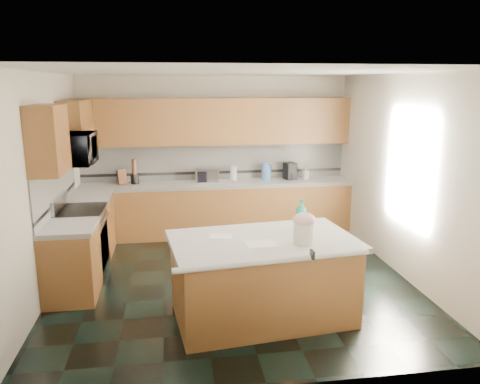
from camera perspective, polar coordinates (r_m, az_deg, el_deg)
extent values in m
plane|color=black|center=(6.37, -0.89, -10.63)|extent=(4.60, 4.60, 0.00)
plane|color=white|center=(5.84, -0.99, 14.46)|extent=(4.60, 4.60, 0.00)
cube|color=beige|center=(8.23, -3.05, 4.58)|extent=(4.60, 0.04, 2.70)
cube|color=beige|center=(3.74, 3.72, -5.73)|extent=(4.60, 0.04, 2.70)
cube|color=beige|center=(6.11, -23.05, 0.61)|extent=(0.04, 4.60, 2.70)
cube|color=beige|center=(6.66, 19.28, 1.87)|extent=(0.04, 4.60, 2.70)
cube|color=#5B3617|center=(8.10, -2.76, -2.20)|extent=(4.60, 0.60, 0.86)
cube|color=white|center=(7.99, -2.79, 0.98)|extent=(4.60, 0.64, 0.06)
cube|color=#5B3617|center=(7.98, -2.97, 8.58)|extent=(4.60, 0.33, 0.78)
cube|color=silver|center=(8.21, -3.02, 3.75)|extent=(4.60, 0.02, 0.63)
cube|color=black|center=(8.24, -3.00, 2.41)|extent=(4.60, 0.01, 0.05)
cube|color=#5B3617|center=(7.49, -17.65, -4.09)|extent=(0.60, 0.82, 0.86)
cube|color=white|center=(7.37, -17.89, -0.67)|extent=(0.64, 0.82, 0.06)
cube|color=#5B3617|center=(6.06, -19.88, -8.28)|extent=(0.60, 0.72, 0.86)
cube|color=white|center=(5.92, -20.22, -4.12)|extent=(0.64, 0.72, 0.06)
cube|color=silver|center=(6.65, -21.54, 0.66)|extent=(0.02, 2.30, 0.63)
cube|color=black|center=(6.69, -21.36, -0.97)|extent=(0.01, 2.30, 0.05)
cube|color=#5B3617|center=(7.37, -19.33, 7.51)|extent=(0.33, 1.09, 0.78)
cube|color=#5B3617|center=(5.75, -22.36, 5.93)|extent=(0.33, 0.72, 0.78)
cube|color=#B7B7BC|center=(6.74, -18.68, -5.96)|extent=(0.60, 0.76, 0.88)
cube|color=black|center=(6.71, -16.21, -6.24)|extent=(0.02, 0.68, 0.55)
cube|color=black|center=(6.62, -18.97, -2.18)|extent=(0.62, 0.78, 0.04)
cylinder|color=#B7B7BC|center=(6.59, -16.16, -3.11)|extent=(0.02, 0.66, 0.02)
cube|color=#B7B7BC|center=(6.64, -21.25, -1.24)|extent=(0.06, 0.76, 0.18)
imported|color=#B7B7BC|center=(6.46, -19.51, 4.97)|extent=(0.50, 0.73, 0.41)
cube|color=#5B3617|center=(5.27, 2.78, -10.76)|extent=(2.00, 1.29, 0.86)
cube|color=white|center=(5.10, 2.84, -6.02)|extent=(2.11, 1.40, 0.06)
cylinder|color=white|center=(4.56, 4.29, -8.40)|extent=(1.98, 0.29, 0.06)
cylinder|color=white|center=(4.95, 7.78, -4.98)|extent=(0.25, 0.25, 0.23)
ellipsoid|color=#E0A6B3|center=(4.91, 7.83, -3.34)|extent=(0.23, 0.23, 0.15)
cylinder|color=tan|center=(4.89, 7.85, -2.78)|extent=(0.08, 0.03, 0.03)
sphere|color=tan|center=(4.88, 7.41, -2.80)|extent=(0.04, 0.04, 0.04)
sphere|color=tan|center=(4.90, 8.29, -2.76)|extent=(0.04, 0.04, 0.04)
imported|color=teal|center=(5.41, 7.45, -2.73)|extent=(0.18, 0.18, 0.35)
cube|color=white|center=(4.93, 2.58, -6.33)|extent=(0.34, 0.26, 0.00)
cube|color=white|center=(5.16, -2.37, -5.41)|extent=(0.28, 0.23, 0.00)
cube|color=black|center=(4.66, 8.79, -7.53)|extent=(0.03, 0.09, 0.08)
cylinder|color=black|center=(4.61, 8.98, -7.99)|extent=(0.01, 0.06, 0.01)
cube|color=#472814|center=(8.02, -14.19, 1.75)|extent=(0.18, 0.21, 0.27)
cylinder|color=black|center=(8.04, -12.71, 1.58)|extent=(0.14, 0.14, 0.17)
cylinder|color=#472814|center=(8.00, -12.78, 3.06)|extent=(0.08, 0.08, 0.25)
cube|color=#B7B7BC|center=(8.00, -4.01, 2.02)|extent=(0.43, 0.32, 0.23)
cube|color=black|center=(7.88, -3.93, 1.85)|extent=(0.35, 0.01, 0.19)
cylinder|color=white|center=(8.09, -0.79, 2.27)|extent=(0.11, 0.11, 0.25)
cylinder|color=#B7B7BC|center=(8.12, -0.79, 1.45)|extent=(0.17, 0.17, 0.01)
cylinder|color=#4571AE|center=(8.15, 3.23, 2.43)|extent=(0.17, 0.17, 0.28)
cylinder|color=#4571AE|center=(8.12, 3.24, 3.54)|extent=(0.08, 0.08, 0.04)
cube|color=black|center=(8.26, 6.09, 2.57)|extent=(0.22, 0.23, 0.29)
cylinder|color=black|center=(8.24, 6.15, 1.92)|extent=(0.12, 0.12, 0.12)
imported|color=white|center=(8.31, 8.03, 2.29)|extent=(0.11, 0.11, 0.21)
cylinder|color=red|center=(8.29, 8.06, 3.11)|extent=(0.02, 0.02, 0.03)
cube|color=white|center=(6.45, 19.95, 2.83)|extent=(0.02, 1.40, 1.10)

